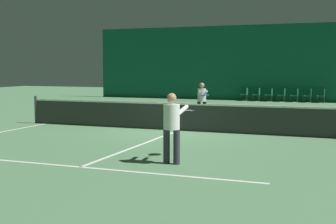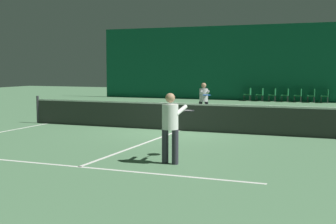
# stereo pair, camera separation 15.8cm
# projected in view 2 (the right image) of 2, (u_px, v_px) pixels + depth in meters

# --- Properties ---
(ground_plane) EXTENTS (60.00, 60.00, 0.00)m
(ground_plane) POSITION_uv_depth(u_px,v_px,m) (180.00, 131.00, 16.24)
(ground_plane) COLOR #56845B
(backdrop_curtain) EXTENTS (23.00, 0.12, 4.95)m
(backdrop_curtain) POSITION_uv_depth(u_px,v_px,m) (262.00, 63.00, 30.39)
(backdrop_curtain) COLOR #0F5138
(backdrop_curtain) RESTS_ON ground
(court_line_baseline_far) EXTENTS (11.00, 0.10, 0.00)m
(court_line_baseline_far) POSITION_uv_depth(u_px,v_px,m) (250.00, 105.00, 27.25)
(court_line_baseline_far) COLOR white
(court_line_baseline_far) RESTS_ON ground
(court_line_service_far) EXTENTS (8.25, 0.10, 0.00)m
(court_line_service_far) POSITION_uv_depth(u_px,v_px,m) (226.00, 114.00, 22.16)
(court_line_service_far) COLOR white
(court_line_service_far) RESTS_ON ground
(court_line_service_near) EXTENTS (8.25, 0.10, 0.00)m
(court_line_service_near) POSITION_uv_depth(u_px,v_px,m) (79.00, 167.00, 10.32)
(court_line_service_near) COLOR white
(court_line_service_near) RESTS_ON ground
(court_line_sideline_left) EXTENTS (0.10, 23.80, 0.00)m
(court_line_sideline_left) POSITION_uv_depth(u_px,v_px,m) (48.00, 123.00, 18.27)
(court_line_sideline_left) COLOR white
(court_line_sideline_left) RESTS_ON ground
(court_line_centre) EXTENTS (0.10, 12.80, 0.00)m
(court_line_centre) POSITION_uv_depth(u_px,v_px,m) (180.00, 130.00, 16.24)
(court_line_centre) COLOR white
(court_line_centre) RESTS_ON ground
(tennis_net) EXTENTS (12.00, 0.10, 1.07)m
(tennis_net) POSITION_uv_depth(u_px,v_px,m) (180.00, 116.00, 16.19)
(tennis_net) COLOR #2D332D
(tennis_net) RESTS_ON ground
(player_near) EXTENTS (0.46, 1.35, 1.62)m
(player_near) POSITION_uv_depth(u_px,v_px,m) (171.00, 123.00, 10.61)
(player_near) COLOR #2D2D38
(player_near) RESTS_ON ground
(player_far) EXTENTS (0.85, 1.32, 1.54)m
(player_far) POSITION_uv_depth(u_px,v_px,m) (204.00, 98.00, 19.54)
(player_far) COLOR black
(player_far) RESTS_ON ground
(courtside_chair_0) EXTENTS (0.44, 0.44, 0.84)m
(courtside_chair_0) POSITION_uv_depth(u_px,v_px,m) (248.00, 94.00, 30.35)
(courtside_chair_0) COLOR #2D2D2D
(courtside_chair_0) RESTS_ON ground
(courtside_chair_1) EXTENTS (0.44, 0.44, 0.84)m
(courtside_chair_1) POSITION_uv_depth(u_px,v_px,m) (261.00, 94.00, 30.06)
(courtside_chair_1) COLOR #2D2D2D
(courtside_chair_1) RESTS_ON ground
(courtside_chair_2) EXTENTS (0.44, 0.44, 0.84)m
(courtside_chair_2) POSITION_uv_depth(u_px,v_px,m) (273.00, 94.00, 29.77)
(courtside_chair_2) COLOR #2D2D2D
(courtside_chair_2) RESTS_ON ground
(courtside_chair_3) EXTENTS (0.44, 0.44, 0.84)m
(courtside_chair_3) POSITION_uv_depth(u_px,v_px,m) (286.00, 94.00, 29.47)
(courtside_chair_3) COLOR #2D2D2D
(courtside_chair_3) RESTS_ON ground
(courtside_chair_4) EXTENTS (0.44, 0.44, 0.84)m
(courtside_chair_4) POSITION_uv_depth(u_px,v_px,m) (299.00, 95.00, 29.18)
(courtside_chair_4) COLOR #2D2D2D
(courtside_chair_4) RESTS_ON ground
(courtside_chair_5) EXTENTS (0.44, 0.44, 0.84)m
(courtside_chair_5) POSITION_uv_depth(u_px,v_px,m) (312.00, 95.00, 28.89)
(courtside_chair_5) COLOR #2D2D2D
(courtside_chair_5) RESTS_ON ground
(courtside_chair_6) EXTENTS (0.44, 0.44, 0.84)m
(courtside_chair_6) POSITION_uv_depth(u_px,v_px,m) (326.00, 95.00, 28.59)
(courtside_chair_6) COLOR #2D2D2D
(courtside_chair_6) RESTS_ON ground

